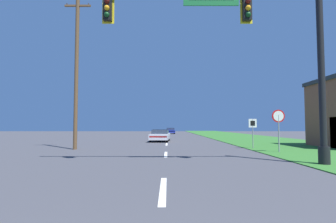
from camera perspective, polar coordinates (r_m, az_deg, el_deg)
grass_verge_right at (r=32.28m, az=19.09°, el=-5.77°), size 10.00×110.00×0.04m
road_center_line at (r=22.58m, az=-0.08°, el=-7.16°), size 0.16×34.80×0.01m
signal_mast at (r=11.74m, az=19.53°, el=13.88°), size 10.31×0.47×8.07m
car_ahead at (r=27.07m, az=-1.47°, el=-5.23°), size 2.09×4.70×1.19m
far_car at (r=54.40m, az=0.79°, el=-4.22°), size 1.82×4.67×1.19m
stop_sign at (r=16.87m, az=23.14°, el=-1.92°), size 0.76×0.07×2.50m
route_sign_post at (r=19.16m, az=18.19°, el=-3.15°), size 0.55×0.06×2.03m
utility_pole_near at (r=19.18m, az=-19.07°, el=9.00°), size 1.80×0.26×10.80m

